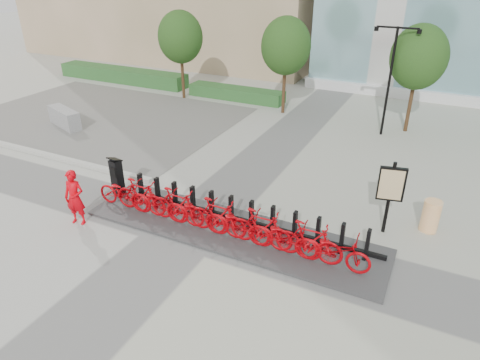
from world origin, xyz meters
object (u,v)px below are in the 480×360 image
at_px(worker_red, 75,198).
at_px(jersey_barrier, 64,118).
at_px(map_sign, 391,187).
at_px(bike_0, 124,193).
at_px(kiosk, 117,176).
at_px(construction_barrel, 431,216).

relative_size(worker_red, jersey_barrier, 0.78).
relative_size(worker_red, map_sign, 0.77).
bearing_deg(worker_red, bike_0, 47.96).
distance_m(bike_0, kiosk, 1.06).
distance_m(bike_0, map_sign, 8.56).
bearing_deg(construction_barrel, worker_red, -156.08).
distance_m(kiosk, worker_red, 2.01).
xyz_separation_m(kiosk, map_sign, (8.96, 1.79, 0.82)).
distance_m(worker_red, map_sign, 9.71).
bearing_deg(kiosk, jersey_barrier, 157.62).
bearing_deg(jersey_barrier, bike_0, -12.58).
height_order(worker_red, construction_barrel, worker_red).
xyz_separation_m(bike_0, kiosk, (-0.82, 0.66, 0.15)).
bearing_deg(worker_red, construction_barrel, 11.70).
distance_m(worker_red, jersey_barrier, 9.74).
relative_size(worker_red, construction_barrel, 1.79).
xyz_separation_m(worker_red, map_sign, (8.92, 3.79, 0.66)).
distance_m(jersey_barrier, map_sign, 16.46).
xyz_separation_m(construction_barrel, jersey_barrier, (-17.45, 1.94, -0.06)).
distance_m(construction_barrel, jersey_barrier, 17.56).
relative_size(bike_0, kiosk, 1.41).
relative_size(construction_barrel, map_sign, 0.43).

